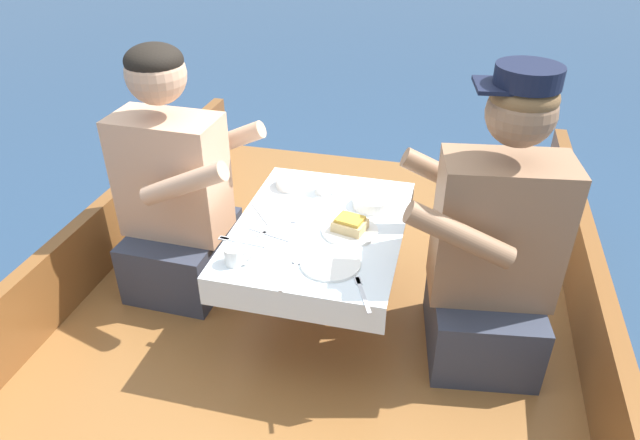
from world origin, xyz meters
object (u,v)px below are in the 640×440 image
object	(u,v)px
person_port	(176,196)
sandwich	(350,224)
person_starboard	(492,252)
coffee_cup_starboard	(235,255)
coffee_cup_port	(324,185)

from	to	relation	value
person_port	sandwich	size ratio (longest dim) A/B	7.88
person_starboard	coffee_cup_starboard	distance (m)	0.85
person_port	coffee_cup_starboard	size ratio (longest dim) A/B	10.77
person_port	coffee_cup_port	xyz separation A→B (m)	(0.56, 0.17, 0.03)
person_port	coffee_cup_port	bearing A→B (deg)	18.04
person_port	coffee_cup_port	distance (m)	0.58
person_port	sandwich	distance (m)	0.72
person_starboard	coffee_cup_port	size ratio (longest dim) A/B	10.73
coffee_cup_port	coffee_cup_starboard	distance (m)	0.55
person_port	sandwich	bearing A→B (deg)	-5.70
person_starboard	person_port	bearing A→B (deg)	-13.51
person_port	person_starboard	xyz separation A→B (m)	(1.19, -0.11, 0.01)
person_starboard	coffee_cup_starboard	world-z (taller)	person_starboard
person_starboard	sandwich	size ratio (longest dim) A/B	8.24
person_port	coffee_cup_starboard	bearing A→B (deg)	-41.47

